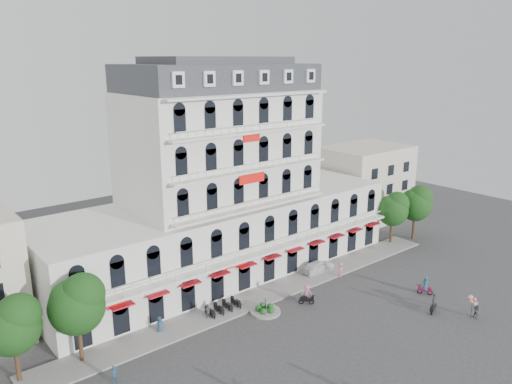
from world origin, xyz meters
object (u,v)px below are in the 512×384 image
at_px(rider_east, 425,285).
at_px(balloon_vendor, 475,307).
at_px(parked_car, 318,267).
at_px(rider_northeast, 434,303).
at_px(rider_center, 307,294).

xyz_separation_m(rider_east, balloon_vendor, (-0.93, -6.19, 0.20)).
distance_m(parked_car, rider_northeast, 14.74).
relative_size(parked_car, balloon_vendor, 1.86).
bearing_deg(rider_east, parked_car, -9.83).
relative_size(rider_center, balloon_vendor, 0.94).
bearing_deg(parked_car, rider_east, -158.07).
relative_size(parked_car, rider_center, 1.98).
height_order(rider_northeast, rider_center, rider_center).
xyz_separation_m(parked_car, balloon_vendor, (3.99, -17.90, 0.50)).
distance_m(parked_car, rider_east, 12.71).
bearing_deg(rider_east, balloon_vendor, 138.90).
bearing_deg(rider_east, rider_center, 27.74).
relative_size(parked_car, rider_northeast, 2.02).
distance_m(rider_center, balloon_vendor, 17.00).
relative_size(rider_east, rider_northeast, 0.96).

